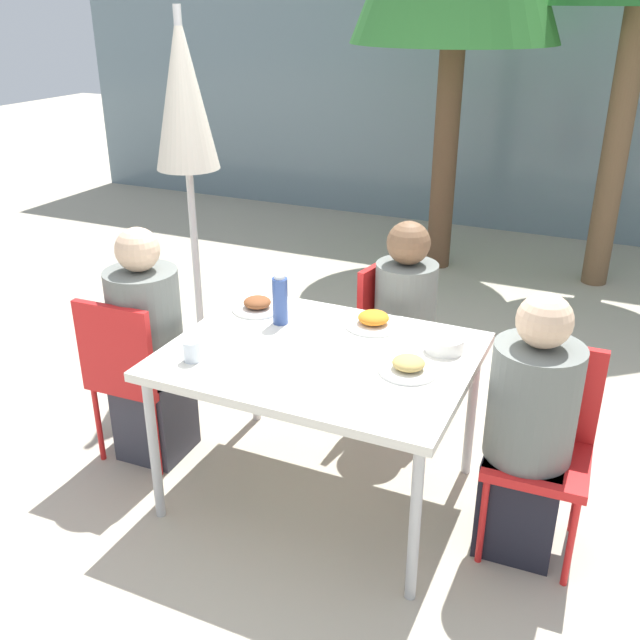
# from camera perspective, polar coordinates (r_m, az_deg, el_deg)

# --- Properties ---
(ground_plane) EXTENTS (24.00, 24.00, 0.00)m
(ground_plane) POSITION_cam_1_polar(r_m,az_deg,el_deg) (3.46, 0.00, -13.58)
(ground_plane) COLOR #B2A893
(building_facade) EXTENTS (10.00, 0.20, 3.00)m
(building_facade) POSITION_cam_1_polar(r_m,az_deg,el_deg) (7.29, 16.28, 18.42)
(building_facade) COLOR slate
(building_facade) RESTS_ON ground
(dining_table) EXTENTS (1.29, 1.01, 0.74)m
(dining_table) POSITION_cam_1_polar(r_m,az_deg,el_deg) (3.09, 0.00, -3.47)
(dining_table) COLOR silver
(dining_table) RESTS_ON ground
(chair_left) EXTENTS (0.41, 0.41, 0.87)m
(chair_left) POSITION_cam_1_polar(r_m,az_deg,el_deg) (3.54, -14.86, -3.67)
(chair_left) COLOR red
(chair_left) RESTS_ON ground
(person_left) EXTENTS (0.34, 0.34, 1.19)m
(person_left) POSITION_cam_1_polar(r_m,az_deg,el_deg) (3.55, -13.53, -2.60)
(person_left) COLOR #383842
(person_left) RESTS_ON ground
(chair_right) EXTENTS (0.41, 0.41, 0.87)m
(chair_right) POSITION_cam_1_polar(r_m,az_deg,el_deg) (3.07, 17.40, -8.65)
(chair_right) COLOR red
(chair_right) RESTS_ON ground
(person_right) EXTENTS (0.35, 0.35, 1.15)m
(person_right) POSITION_cam_1_polar(r_m,az_deg,el_deg) (2.99, 16.33, -8.88)
(person_right) COLOR black
(person_right) RESTS_ON ground
(chair_far) EXTENTS (0.47, 0.47, 0.87)m
(chair_far) POSITION_cam_1_polar(r_m,az_deg,el_deg) (3.83, 6.01, -0.76)
(chair_far) COLOR red
(chair_far) RESTS_ON ground
(person_far) EXTENTS (0.33, 0.33, 1.14)m
(person_far) POSITION_cam_1_polar(r_m,az_deg,el_deg) (3.74, 6.72, -0.91)
(person_far) COLOR #473D33
(person_far) RESTS_ON ground
(closed_umbrella) EXTENTS (0.36, 0.36, 2.11)m
(closed_umbrella) POSITION_cam_1_polar(r_m,az_deg,el_deg) (4.18, -10.79, 16.17)
(closed_umbrella) COLOR #333333
(closed_umbrella) RESTS_ON ground
(plate_0) EXTENTS (0.24, 0.24, 0.07)m
(plate_0) POSITION_cam_1_polar(r_m,az_deg,el_deg) (2.91, 7.09, -3.70)
(plate_0) COLOR white
(plate_0) RESTS_ON dining_table
(plate_1) EXTENTS (0.26, 0.26, 0.07)m
(plate_1) POSITION_cam_1_polar(r_m,az_deg,el_deg) (3.30, 4.29, -0.06)
(plate_1) COLOR white
(plate_1) RESTS_ON dining_table
(plate_2) EXTENTS (0.24, 0.24, 0.07)m
(plate_2) POSITION_cam_1_polar(r_m,az_deg,el_deg) (3.48, -5.03, 1.18)
(plate_2) COLOR white
(plate_2) RESTS_ON dining_table
(bottle) EXTENTS (0.07, 0.07, 0.24)m
(bottle) POSITION_cam_1_polar(r_m,az_deg,el_deg) (3.29, -3.21, 1.60)
(bottle) COLOR #334C8E
(bottle) RESTS_ON dining_table
(drinking_cup) EXTENTS (0.08, 0.08, 0.09)m
(drinking_cup) POSITION_cam_1_polar(r_m,az_deg,el_deg) (3.02, -10.19, -2.44)
(drinking_cup) COLOR silver
(drinking_cup) RESTS_ON dining_table
(salad_bowl) EXTENTS (0.17, 0.17, 0.06)m
(salad_bowl) POSITION_cam_1_polar(r_m,az_deg,el_deg) (3.11, 9.94, -1.91)
(salad_bowl) COLOR white
(salad_bowl) RESTS_ON dining_table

